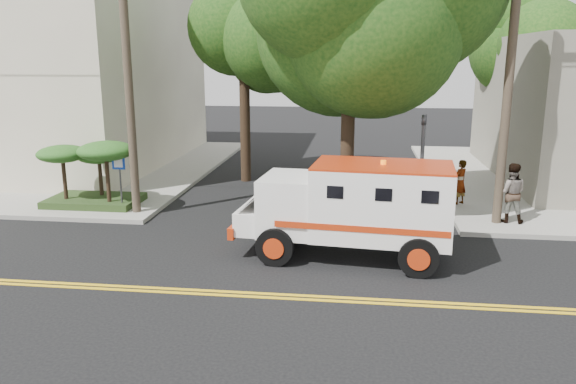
# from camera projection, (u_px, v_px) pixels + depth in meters

# --- Properties ---
(ground) EXTENTS (100.00, 100.00, 0.00)m
(ground) POSITION_uv_depth(u_px,v_px,m) (272.00, 296.00, 12.74)
(ground) COLOR black
(ground) RESTS_ON ground
(sidewalk_nw) EXTENTS (17.00, 17.00, 0.15)m
(sidewalk_nw) POSITION_uv_depth(u_px,v_px,m) (41.00, 167.00, 27.38)
(sidewalk_nw) COLOR gray
(sidewalk_nw) RESTS_ON ground
(building_left) EXTENTS (16.00, 14.00, 10.00)m
(building_left) POSITION_uv_depth(u_px,v_px,m) (9.00, 60.00, 27.88)
(building_left) COLOR #BFB29C
(building_left) RESTS_ON sidewalk_nw
(utility_pole_left) EXTENTS (0.28, 0.28, 9.00)m
(utility_pole_left) POSITION_uv_depth(u_px,v_px,m) (128.00, 82.00, 18.16)
(utility_pole_left) COLOR #382D23
(utility_pole_left) RESTS_ON ground
(utility_pole_right) EXTENTS (0.28, 0.28, 9.00)m
(utility_pole_right) POSITION_uv_depth(u_px,v_px,m) (509.00, 84.00, 16.91)
(utility_pole_right) COLOR #382D23
(utility_pole_right) RESTS_ON ground
(tree_left) EXTENTS (4.48, 4.20, 7.70)m
(tree_left) POSITION_uv_depth(u_px,v_px,m) (250.00, 46.00, 23.09)
(tree_left) COLOR black
(tree_left) RESTS_ON ground
(tree_right) EXTENTS (4.80, 4.50, 8.20)m
(tree_right) POSITION_uv_depth(u_px,v_px,m) (516.00, 39.00, 25.46)
(tree_right) COLOR black
(tree_right) RESTS_ON ground
(traffic_signal) EXTENTS (0.15, 0.18, 3.60)m
(traffic_signal) POSITION_uv_depth(u_px,v_px,m) (422.00, 160.00, 17.16)
(traffic_signal) COLOR #3F3F42
(traffic_signal) RESTS_ON ground
(accessibility_sign) EXTENTS (0.45, 0.10, 2.02)m
(accessibility_sign) POSITION_uv_depth(u_px,v_px,m) (120.00, 175.00, 19.13)
(accessibility_sign) COLOR #3F3F42
(accessibility_sign) RESTS_ON ground
(palm_planter) EXTENTS (3.52, 2.63, 2.36)m
(palm_planter) POSITION_uv_depth(u_px,v_px,m) (91.00, 164.00, 19.65)
(palm_planter) COLOR #1E3314
(palm_planter) RESTS_ON sidewalk_nw
(armored_truck) EXTENTS (5.89, 2.77, 2.60)m
(armored_truck) POSITION_uv_depth(u_px,v_px,m) (353.00, 205.00, 14.86)
(armored_truck) COLOR white
(armored_truck) RESTS_ON ground
(pedestrian_a) EXTENTS (0.69, 0.68, 1.61)m
(pedestrian_a) POSITION_uv_depth(u_px,v_px,m) (460.00, 182.00, 20.00)
(pedestrian_a) COLOR gray
(pedestrian_a) RESTS_ON sidewalk_ne
(pedestrian_b) EXTENTS (1.02, 0.85, 1.91)m
(pedestrian_b) POSITION_uv_depth(u_px,v_px,m) (511.00, 193.00, 17.75)
(pedestrian_b) COLOR gray
(pedestrian_b) RESTS_ON sidewalk_ne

